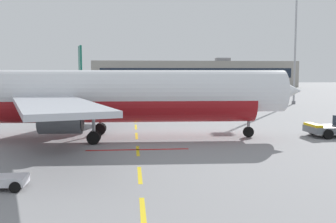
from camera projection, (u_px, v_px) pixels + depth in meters
The scene contains 6 objects.
ground at pixel (308, 120), 50.82m from camera, with size 400.00×400.00×0.00m, color gray.
apron_paint_markings at pixel (136, 125), 46.03m from camera, with size 8.00×94.96×0.01m.
airliner_foreground at pixel (113, 95), 35.83m from camera, with size 34.73×34.62×12.20m.
airliner_far_center at pixel (75, 81), 101.04m from camera, with size 33.05×33.85×11.96m.
apron_light_mast_far at pixel (296, 28), 75.61m from camera, with size 1.80×1.80×23.08m.
terminal_satellite at pixel (194, 74), 173.82m from camera, with size 86.16×21.50×12.59m.
Camera 1 is at (17.56, -8.64, 5.93)m, focal length 42.63 mm.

